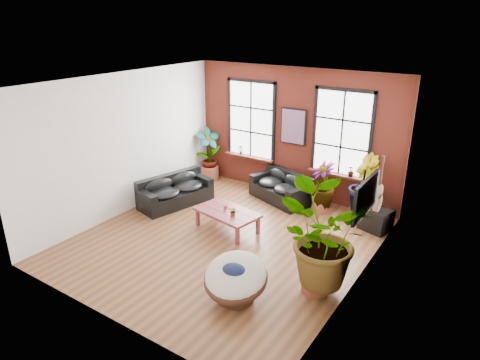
% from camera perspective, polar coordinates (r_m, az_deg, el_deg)
% --- Properties ---
extents(room, '(6.04, 6.54, 3.54)m').
position_cam_1_polar(room, '(9.14, -1.57, 2.05)').
color(room, brown).
rests_on(room, ground).
extents(sofa_back, '(1.88, 1.35, 0.78)m').
position_cam_1_polar(sofa_back, '(11.65, 5.57, -1.04)').
color(sofa_back, black).
rests_on(sofa_back, ground).
extents(sofa_left, '(1.28, 2.10, 0.77)m').
position_cam_1_polar(sofa_left, '(11.50, -8.72, -1.52)').
color(sofa_left, black).
rests_on(sofa_left, ground).
extents(coffee_table, '(1.62, 1.10, 0.58)m').
position_cam_1_polar(coffee_table, '(9.98, -1.73, -4.44)').
color(coffee_table, maroon).
rests_on(coffee_table, ground).
extents(papasan_chair, '(1.33, 1.34, 0.85)m').
position_cam_1_polar(papasan_chair, '(7.67, -0.59, -12.92)').
color(papasan_chair, '#432618').
rests_on(papasan_chair, ground).
extents(poster, '(0.74, 0.06, 0.98)m').
position_cam_1_polar(poster, '(11.59, 7.12, 7.09)').
color(poster, black).
rests_on(poster, room).
extents(tv_wall_unit, '(0.13, 1.86, 1.20)m').
position_cam_1_polar(tv_wall_unit, '(8.41, 16.90, -2.14)').
color(tv_wall_unit, black).
rests_on(tv_wall_unit, room).
extents(media_box, '(0.77, 0.70, 0.54)m').
position_cam_1_polar(media_box, '(10.53, 17.67, -5.01)').
color(media_box, black).
rests_on(media_box, ground).
extents(pot_back_left, '(0.64, 0.64, 0.39)m').
position_cam_1_polar(pot_back_left, '(13.20, -4.04, 1.00)').
color(pot_back_left, brown).
rests_on(pot_back_left, ground).
extents(pot_back_right, '(0.65, 0.65, 0.40)m').
position_cam_1_polar(pot_back_right, '(11.11, 15.83, -3.80)').
color(pot_back_right, brown).
rests_on(pot_back_right, ground).
extents(pot_right_wall, '(0.62, 0.62, 0.37)m').
position_cam_1_polar(pot_right_wall, '(8.12, 10.01, -13.29)').
color(pot_right_wall, brown).
rests_on(pot_right_wall, ground).
extents(pot_mid, '(0.45, 0.45, 0.32)m').
position_cam_1_polar(pot_mid, '(11.19, 10.62, -3.38)').
color(pot_mid, brown).
rests_on(pot_mid, ground).
extents(floor_plant_back_left, '(0.87, 0.93, 1.46)m').
position_cam_1_polar(floor_plant_back_left, '(12.99, -4.23, 3.83)').
color(floor_plant_back_left, '#234111').
rests_on(floor_plant_back_left, ground).
extents(floor_plant_back_right, '(0.89, 0.98, 1.48)m').
position_cam_1_polar(floor_plant_back_right, '(10.84, 16.03, -0.49)').
color(floor_plant_back_right, '#234111').
rests_on(floor_plant_back_right, ground).
extents(floor_plant_right_wall, '(1.82, 1.63, 1.82)m').
position_cam_1_polar(floor_plant_right_wall, '(7.68, 10.50, -7.74)').
color(floor_plant_right_wall, '#234111').
rests_on(floor_plant_right_wall, ground).
extents(floor_plant_mid, '(0.92, 0.92, 1.18)m').
position_cam_1_polar(floor_plant_mid, '(11.00, 10.90, -0.61)').
color(floor_plant_mid, '#234111').
rests_on(floor_plant_mid, ground).
extents(table_plant, '(0.20, 0.18, 0.22)m').
position_cam_1_polar(table_plant, '(9.69, -0.90, -4.18)').
color(table_plant, '#234111').
rests_on(table_plant, coffee_table).
extents(sill_plant_left, '(0.17, 0.17, 0.27)m').
position_cam_1_polar(sill_plant_left, '(12.58, 0.10, 4.06)').
color(sill_plant_left, '#234111').
rests_on(sill_plant_left, room).
extents(sill_plant_right, '(0.19, 0.19, 0.27)m').
position_cam_1_polar(sill_plant_right, '(11.19, 14.57, 1.14)').
color(sill_plant_right, '#234111').
rests_on(sill_plant_right, room).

